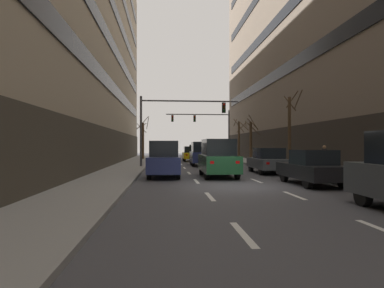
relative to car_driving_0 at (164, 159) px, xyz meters
The scene contains 35 objects.
ground_plane 5.44m from the car_driving_0, 53.61° to the right, with size 120.00×120.00×0.00m, color #424247.
sidewalk_left 5.32m from the car_driving_0, 124.66° to the right, with size 3.01×80.00×0.14m, color gray.
sidewalk_right 10.31m from the car_driving_0, 24.79° to the right, with size 3.01×80.00×0.14m, color gray.
lane_stripe_l1_s2 12.45m from the car_driving_0, 82.48° to the right, with size 0.16×2.00×0.01m, color silver.
lane_stripe_l1_s3 7.55m from the car_driving_0, 77.46° to the right, with size 0.16×2.00×0.01m, color silver.
lane_stripe_l1_s4 3.00m from the car_driving_0, 54.79° to the right, with size 0.16×2.00×0.01m, color silver.
lane_stripe_l1_s5 3.31m from the car_driving_0, 58.95° to the left, with size 0.16×2.00×0.01m, color silver.
lane_stripe_l1_s6 7.93m from the car_driving_0, 78.09° to the left, with size 0.16×2.00×0.01m, color silver.
lane_stripe_l1_s7 12.84m from the car_driving_0, 82.71° to the left, with size 0.16×2.00×0.01m, color silver.
lane_stripe_l1_s8 17.80m from the car_driving_0, 84.76° to the left, with size 0.16×2.00×0.01m, color silver.
lane_stripe_l1_s9 22.78m from the car_driving_0, 85.91° to the left, with size 0.16×2.00×0.01m, color silver.
lane_stripe_l1_s10 27.76m from the car_driving_0, 86.64° to the left, with size 0.16×2.00×0.01m, color silver.
lane_stripe_l2_s3 8.75m from the car_driving_0, 57.14° to the right, with size 0.16×2.00×0.01m, color silver.
lane_stripe_l2_s4 5.35m from the car_driving_0, 26.01° to the right, with size 0.16×2.00×0.01m, color silver.
lane_stripe_l2_s5 5.53m from the car_driving_0, 29.77° to the left, with size 0.16×2.00×0.01m, color silver.
lane_stripe_l2_s6 9.09m from the car_driving_0, 58.50° to the left, with size 0.16×2.00×0.01m, color silver.
lane_stripe_l2_s7 13.58m from the car_driving_0, 69.62° to the left, with size 0.16×2.00×0.01m, color silver.
lane_stripe_l2_s8 18.34m from the car_driving_0, 75.08° to the left, with size 0.16×2.00×0.01m, color silver.
lane_stripe_l2_s9 23.21m from the car_driving_0, 78.26° to the left, with size 0.16×2.00×0.01m, color silver.
lane_stripe_l2_s10 28.12m from the car_driving_0, 80.33° to the left, with size 0.16×2.00×0.01m, color silver.
car_driving_0 is the anchor object (origin of this frame).
car_driving_1 3.09m from the car_driving_0, ahead, with size 1.90×4.50×2.17m.
car_driving_2 24.51m from the car_driving_0, 90.00° to the left, with size 1.90×4.39×1.63m.
car_driving_3 11.08m from the car_driving_0, 72.71° to the left, with size 1.90×4.42×2.13m.
car_driving_4 14.60m from the car_driving_0, 89.55° to the left, with size 1.80×4.26×2.06m.
taxi_driving_5 19.02m from the car_driving_0, 80.70° to the left, with size 1.94×4.53×1.88m.
car_parked_1 8.01m from the car_driving_0, 32.34° to the right, with size 1.86×4.33×1.62m.
car_parked_2 7.09m from the car_driving_0, 17.60° to the left, with size 1.95×4.45×1.65m.
traffic_signal_0 8.55m from the car_driving_0, 85.21° to the left, with size 8.03×0.35×5.64m.
traffic_signal_1 23.65m from the car_driving_0, 76.67° to the left, with size 8.08×0.35×6.14m.
street_tree_0 22.53m from the car_driving_0, 66.36° to the left, with size 1.75×1.76×4.90m.
street_tree_1 10.18m from the car_driving_0, 25.42° to the left, with size 1.25×1.37×5.63m.
street_tree_2 17.58m from the car_driving_0, 59.15° to the left, with size 1.99×1.81×4.80m.
street_tree_3 23.31m from the car_driving_0, 96.59° to the left, with size 1.68×1.68×5.41m.
pedestrian_0 9.87m from the car_driving_0, ahead, with size 0.37×0.43×1.68m.
Camera 1 is at (-3.16, -14.75, 1.83)m, focal length 31.17 mm.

